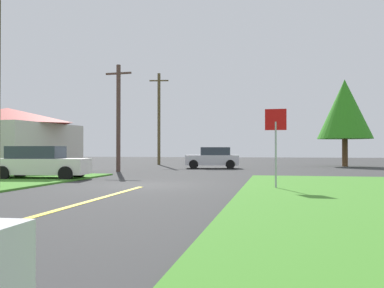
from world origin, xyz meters
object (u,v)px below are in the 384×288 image
Objects in this scene: utility_pole_mid at (118,116)px; utility_pole_far at (159,118)px; car_approaching_junction at (213,158)px; oak_tree_left at (345,109)px; barn at (7,140)px; stop_sign at (276,133)px; parked_car_near_building at (40,163)px.

utility_pole_far is at bearing 93.28° from utility_pole_mid.
car_approaching_junction is 0.57× the size of oak_tree_left.
utility_pole_mid is 7.43m from barn.
stop_sign reaches higher than parked_car_near_building.
oak_tree_left is (15.90, 11.69, 1.23)m from utility_pole_mid.
parked_car_near_building is 14.89m from car_approaching_junction.
oak_tree_left is at bearing -159.59° from car_approaching_junction.
stop_sign is 0.40× the size of oak_tree_left.
car_approaching_junction is 8.47m from utility_pole_mid.
barn is (-12.50, -7.36, 1.29)m from car_approaching_junction.
oak_tree_left is (10.52, 5.80, 4.07)m from car_approaching_junction.
car_approaching_junction is (6.52, 13.39, -0.00)m from parked_car_near_building.
utility_pole_far is (-10.85, 23.01, 2.38)m from stop_sign.
utility_pole_mid is 0.94× the size of oak_tree_left.
stop_sign is 0.42× the size of utility_pole_mid.
utility_pole_far is 16.63m from oak_tree_left.
utility_pole_far reaches higher than barn.
stop_sign is 14.79m from utility_pole_mid.
car_approaching_junction is 14.57m from barn.
oak_tree_left reaches higher than barn.
stop_sign is 0.38× the size of barn.
oak_tree_left is 0.95× the size of barn.
stop_sign is at bearing -27.99° from barn.
utility_pole_mid is at bearing -43.79° from stop_sign.
utility_pole_far is at bearing 82.01° from parked_car_near_building.
parked_car_near_building is 8.59m from barn.
utility_pole_far is (-0.71, 12.37, 0.81)m from utility_pole_mid.
barn is at bearing 128.03° from parked_car_near_building.
parked_car_near_building is at bearing -13.00° from stop_sign.
parked_car_near_building is at bearing -131.60° from oak_tree_left.
utility_pole_mid is (-5.38, -5.89, 2.84)m from car_approaching_junction.
barn is at bearing -150.24° from oak_tree_left.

